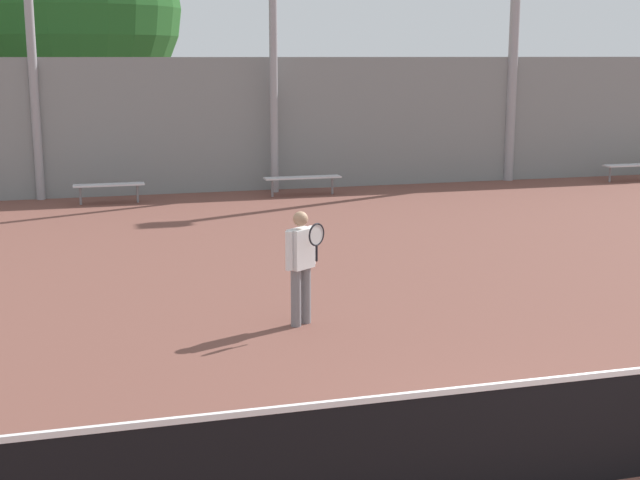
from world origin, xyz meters
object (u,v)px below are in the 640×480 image
at_px(tennis_net, 589,428).
at_px(tree_green_tall, 76,9).
at_px(bench_courtside_near, 630,166).
at_px(tennis_player, 301,261).
at_px(bench_adjacent_court, 109,186).
at_px(bench_courtside_far, 303,178).

bearing_deg(tennis_net, tree_green_tall, 99.03).
distance_m(bench_courtside_near, tree_green_tall, 17.59).
xyz_separation_m(tennis_player, bench_adjacent_court, (-2.07, 11.15, -0.45)).
relative_size(bench_courtside_near, bench_adjacent_court, 0.94).
distance_m(tennis_net, tennis_player, 5.31).
xyz_separation_m(bench_courtside_near, tree_green_tall, (-15.35, 7.25, 4.61)).
distance_m(bench_courtside_near, bench_adjacent_court, 14.88).
bearing_deg(bench_courtside_near, bench_courtside_far, 180.00).
bearing_deg(tree_green_tall, bench_adjacent_court, -86.33).
relative_size(tennis_net, tree_green_tall, 1.46).
height_order(tennis_net, bench_adjacent_court, tennis_net).
distance_m(tennis_player, bench_courtside_near, 16.99).
height_order(bench_courtside_near, bench_adjacent_court, same).
bearing_deg(bench_courtside_near, tree_green_tall, 154.72).
bearing_deg(bench_courtside_near, tennis_player, -138.98).
bearing_deg(tree_green_tall, tennis_player, -82.16).
bearing_deg(tennis_player, bench_adjacent_court, 65.82).
bearing_deg(tennis_player, bench_courtside_near, 6.32).
xyz_separation_m(bench_courtside_near, bench_adjacent_court, (-14.88, 0.00, 0.00)).
height_order(bench_courtside_far, tree_green_tall, tree_green_tall).
height_order(tennis_net, tree_green_tall, tree_green_tall).
bearing_deg(bench_courtside_far, bench_adjacent_court, 180.00).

